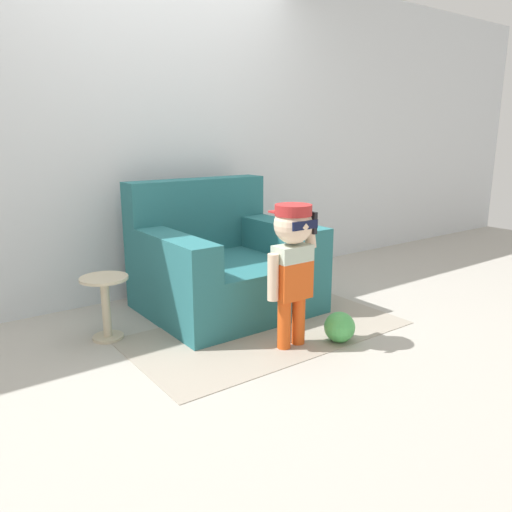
# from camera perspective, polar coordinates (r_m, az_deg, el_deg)

# --- Properties ---
(ground_plane) EXTENTS (10.00, 10.00, 0.00)m
(ground_plane) POSITION_cam_1_polar(r_m,az_deg,el_deg) (3.65, -6.07, -6.54)
(ground_plane) COLOR #ADA89E
(wall_back) EXTENTS (10.00, 0.05, 2.60)m
(wall_back) POSITION_cam_1_polar(r_m,az_deg,el_deg) (4.03, -11.61, 14.03)
(wall_back) COLOR silver
(wall_back) RESTS_ON ground_plane
(armchair) EXTENTS (1.13, 1.02, 0.93)m
(armchair) POSITION_cam_1_polar(r_m,az_deg,el_deg) (3.68, -3.96, -1.07)
(armchair) COLOR #286B70
(armchair) RESTS_ON ground_plane
(person_child) EXTENTS (0.36, 0.27, 0.87)m
(person_child) POSITION_cam_1_polar(r_m,az_deg,el_deg) (2.93, 4.17, 0.27)
(person_child) COLOR #E05119
(person_child) RESTS_ON ground_plane
(side_table) EXTENTS (0.30, 0.30, 0.41)m
(side_table) POSITION_cam_1_polar(r_m,az_deg,el_deg) (3.26, -16.82, -4.98)
(side_table) COLOR beige
(side_table) RESTS_ON ground_plane
(rug) EXTENTS (1.80, 0.95, 0.01)m
(rug) POSITION_cam_1_polar(r_m,az_deg,el_deg) (3.31, 1.32, -8.57)
(rug) COLOR #9E9384
(rug) RESTS_ON ground_plane
(toy_ball) EXTENTS (0.19, 0.19, 0.19)m
(toy_ball) POSITION_cam_1_polar(r_m,az_deg,el_deg) (3.17, 9.53, -8.02)
(toy_ball) COLOR #4CB256
(toy_ball) RESTS_ON ground_plane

